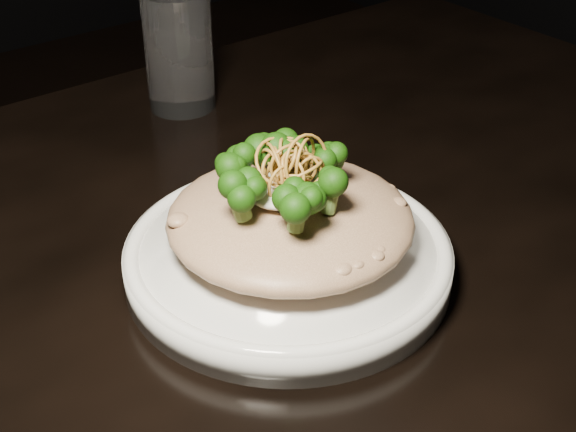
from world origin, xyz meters
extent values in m
cube|color=black|center=(0.00, 0.00, 0.73)|extent=(1.10, 0.80, 0.04)
cylinder|color=black|center=(0.48, 0.33, 0.35)|extent=(0.05, 0.05, 0.71)
cylinder|color=white|center=(-0.07, -0.05, 0.76)|extent=(0.26, 0.26, 0.03)
ellipsoid|color=brown|center=(-0.06, -0.05, 0.80)|extent=(0.20, 0.20, 0.04)
ellipsoid|color=silver|center=(-0.07, -0.04, 0.83)|extent=(0.05, 0.05, 0.01)
cylinder|color=white|center=(0.03, 0.27, 0.82)|extent=(0.10, 0.10, 0.13)
camera|label=1|loc=(-0.39, -0.46, 1.14)|focal=50.00mm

